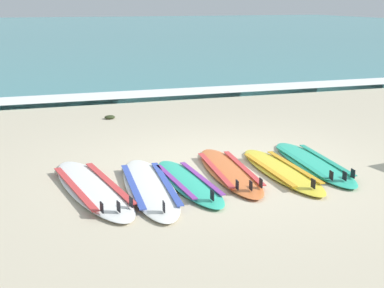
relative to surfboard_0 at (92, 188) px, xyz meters
name	(u,v)px	position (x,y,z in m)	size (l,w,h in m)	color
ground_plane	(225,166)	(1.89, 0.41, -0.04)	(80.00, 80.00, 0.00)	#C1B599
sea	(55,30)	(1.89, 35.43, 0.01)	(80.00, 60.00, 0.10)	teal
wave_foam_strip	(140,96)	(1.89, 5.92, 0.02)	(80.00, 0.97, 0.11)	white
surfboard_0	(92,188)	(0.00, 0.00, 0.00)	(1.00, 2.46, 0.18)	white
surfboard_1	(150,187)	(0.67, -0.18, 0.00)	(0.71, 2.32, 0.18)	silver
surfboard_2	(188,182)	(1.17, -0.16, 0.00)	(0.60, 1.95, 0.18)	#2DB793
surfboard_3	(229,171)	(1.82, 0.10, 0.00)	(0.70, 2.20, 0.18)	orange
surfboard_4	(281,170)	(2.49, -0.09, 0.00)	(0.53, 2.10, 0.18)	yellow
surfboard_5	(313,163)	(3.07, 0.07, 0.00)	(0.68, 2.21, 0.18)	#2DB793
seaweed_clump_near_shoreline	(110,117)	(0.85, 3.91, 0.00)	(0.21, 0.17, 0.07)	#2D381E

